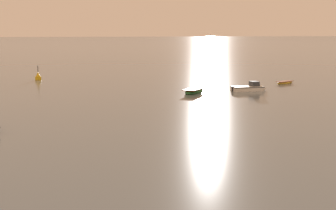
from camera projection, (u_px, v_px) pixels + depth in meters
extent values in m
cube|color=white|center=(247.00, 89.00, 61.17)|extent=(4.02, 2.08, 0.76)
cone|color=white|center=(262.00, 89.00, 61.70)|extent=(1.39, 1.66, 1.52)
cube|color=#33383F|center=(248.00, 87.00, 61.13)|extent=(4.11, 2.13, 0.08)
cube|color=#33383F|center=(254.00, 84.00, 61.30)|extent=(1.07, 1.31, 0.59)
cube|color=#384751|center=(258.00, 83.00, 61.42)|extent=(0.36, 1.17, 0.47)
cube|color=black|center=(233.00, 89.00, 60.65)|extent=(0.27, 0.33, 0.54)
ellipsoid|color=gold|center=(285.00, 83.00, 69.06)|extent=(3.15, 2.51, 0.48)
cube|color=brown|center=(285.00, 81.00, 69.02)|extent=(2.93, 2.36, 0.06)
cube|color=brown|center=(285.00, 82.00, 69.03)|extent=(0.66, 0.90, 0.05)
ellipsoid|color=#23602D|center=(194.00, 91.00, 59.45)|extent=(3.73, 4.74, 0.72)
cube|color=brown|center=(194.00, 89.00, 59.41)|extent=(3.51, 4.41, 0.10)
cube|color=brown|center=(194.00, 90.00, 59.42)|extent=(1.36, 0.98, 0.07)
cylinder|color=gold|center=(38.00, 79.00, 73.53)|extent=(0.90, 0.90, 0.70)
cone|color=gold|center=(38.00, 74.00, 73.43)|extent=(0.72, 0.72, 0.70)
cylinder|color=black|center=(38.00, 69.00, 73.30)|extent=(0.10, 0.10, 0.90)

